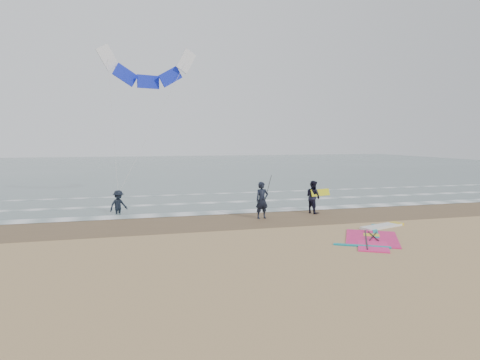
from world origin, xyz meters
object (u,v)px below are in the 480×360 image
object	(u,v)px
person_wading	(118,199)
surf_kite	(148,71)
person_standing	(262,200)
person_walking	(313,197)
windsurf_rig	(376,235)

from	to	relation	value
person_wading	surf_kite	distance (m)	9.15
person_standing	person_walking	xyz separation A→B (m)	(3.34, 0.82, -0.05)
windsurf_rig	person_walking	distance (m)	6.03
person_wading	person_standing	bearing A→B (deg)	-58.63
person_standing	surf_kite	distance (m)	12.18
person_walking	surf_kite	size ratio (longest dim) A/B	0.20
windsurf_rig	person_standing	world-z (taller)	person_standing
person_walking	person_wading	distance (m)	11.09
person_walking	person_standing	bearing A→B (deg)	84.13
windsurf_rig	surf_kite	bearing A→B (deg)	125.06
person_wading	surf_kite	world-z (taller)	surf_kite
windsurf_rig	person_wading	size ratio (longest dim) A/B	3.07
windsurf_rig	surf_kite	size ratio (longest dim) A/B	0.57
surf_kite	windsurf_rig	bearing A→B (deg)	-54.94
person_walking	person_wading	world-z (taller)	person_walking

